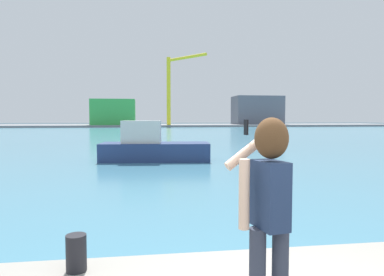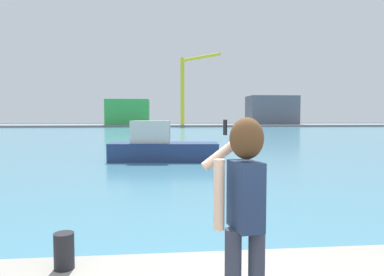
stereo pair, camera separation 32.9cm
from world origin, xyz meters
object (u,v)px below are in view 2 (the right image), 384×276
at_px(harbor_bollard, 64,251).
at_px(warehouse_right, 272,110).
at_px(boat_moored, 161,147).
at_px(person_photographer, 244,199).
at_px(warehouse_left, 128,112).
at_px(port_crane, 187,83).

distance_m(harbor_bollard, warehouse_right, 97.05).
height_order(boat_moored, warehouse_right, warehouse_right).
relative_size(person_photographer, harbor_bollard, 4.18).
bearing_deg(boat_moored, harbor_bollard, -89.22).
xyz_separation_m(warehouse_left, port_crane, (15.13, -5.32, 7.33)).
bearing_deg(warehouse_right, warehouse_left, -175.35).
bearing_deg(person_photographer, warehouse_left, -4.71).
xyz_separation_m(person_photographer, warehouse_left, (-8.63, 89.14, 2.14)).
height_order(boat_moored, warehouse_left, warehouse_left).
height_order(harbor_bollard, warehouse_left, warehouse_left).
xyz_separation_m(boat_moored, port_crane, (7.07, 68.02, 10.36)).
xyz_separation_m(harbor_bollard, boat_moored, (1.22, 14.55, -0.03)).
relative_size(warehouse_left, warehouse_right, 0.82).
distance_m(person_photographer, boat_moored, 15.84).
relative_size(boat_moored, warehouse_left, 0.54).
bearing_deg(warehouse_right, port_crane, -160.97).
bearing_deg(port_crane, harbor_bollard, -95.73).
bearing_deg(port_crane, person_photographer, -94.44).
bearing_deg(boat_moored, person_photographer, -82.37).
bearing_deg(warehouse_left, harbor_bollard, -85.55).
bearing_deg(warehouse_right, person_photographer, -108.74).
relative_size(warehouse_right, port_crane, 0.79).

